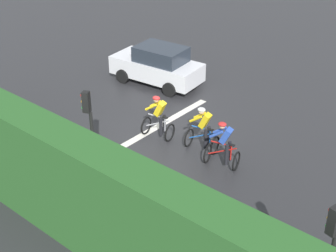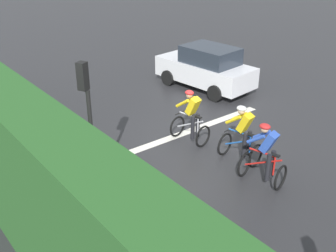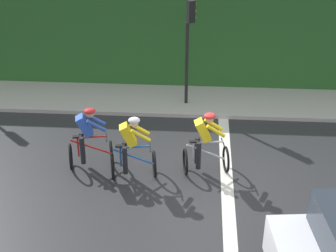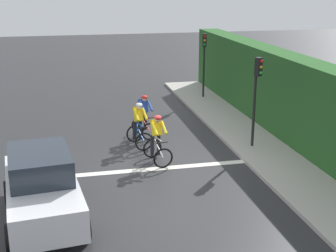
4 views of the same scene
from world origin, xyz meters
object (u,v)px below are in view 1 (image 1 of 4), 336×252
object	(u,v)px
car_white	(158,65)
cyclist_lead	(224,146)
traffic_light_near_crossing	(90,126)
cyclist_second	(203,131)
cyclist_mid	(159,118)

from	to	relation	value
car_white	cyclist_lead	bearing A→B (deg)	59.09
car_white	traffic_light_near_crossing	bearing A→B (deg)	27.30
cyclist_second	traffic_light_near_crossing	xyz separation A→B (m)	(3.99, -1.24, 1.43)
cyclist_lead	traffic_light_near_crossing	distance (m)	4.54
cyclist_second	car_white	bearing A→B (deg)	-123.32
cyclist_lead	cyclist_second	bearing A→B (deg)	-108.74
cyclist_mid	traffic_light_near_crossing	xyz separation A→B (m)	(3.65, 0.52, 1.43)
cyclist_second	car_white	size ratio (longest dim) A/B	0.39
cyclist_mid	traffic_light_near_crossing	distance (m)	3.96
cyclist_second	car_white	world-z (taller)	car_white
traffic_light_near_crossing	cyclist_second	bearing A→B (deg)	162.77
cyclist_lead	cyclist_second	size ratio (longest dim) A/B	1.00
cyclist_mid	traffic_light_near_crossing	size ratio (longest dim) A/B	0.50
cyclist_mid	cyclist_second	bearing A→B (deg)	100.70
cyclist_second	cyclist_lead	bearing A→B (deg)	71.26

